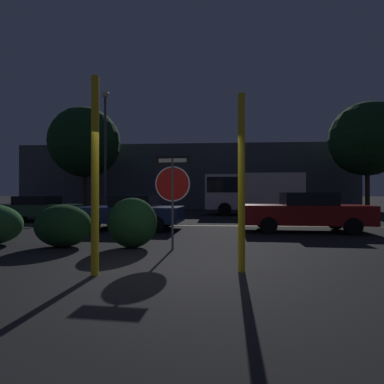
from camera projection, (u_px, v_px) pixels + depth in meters
name	position (u px, v px, depth m)	size (l,w,h in m)	color
ground_plane	(166.00, 272.00, 5.43)	(260.00, 260.00, 0.00)	black
road_center_stripe	(194.00, 226.00, 13.23)	(38.18, 0.12, 0.01)	gold
stop_sign	(173.00, 184.00, 7.61)	(0.90, 0.08, 2.38)	#4C4C51
yellow_pole_left	(95.00, 176.00, 5.23)	(0.13, 0.13, 3.49)	yellow
yellow_pole_right	(242.00, 183.00, 5.47)	(0.13, 0.13, 3.26)	yellow
hedge_bush_1	(63.00, 226.00, 8.00)	(1.54, 1.07, 1.12)	#19421E
hedge_bush_2	(132.00, 223.00, 7.87)	(1.31, 0.95, 1.31)	#19421E
passing_car_1	(36.00, 208.00, 15.36)	(4.48, 2.13, 1.28)	#335B38
passing_car_2	(132.00, 212.00, 11.94)	(4.14, 2.23, 1.34)	navy
passing_car_3	(305.00, 212.00, 11.17)	(4.70, 2.06, 1.46)	maroon
delivery_truck	(250.00, 191.00, 19.81)	(6.26, 2.44, 2.72)	silver
street_lamp	(105.00, 135.00, 19.86)	(0.47, 0.47, 8.27)	#4C4C51
tree_0	(367.00, 139.00, 21.87)	(5.39, 5.39, 8.10)	#422D1E
tree_1	(85.00, 142.00, 23.73)	(5.53, 5.53, 8.24)	#422D1E
building_backdrop	(186.00, 177.00, 29.06)	(31.30, 3.87, 5.97)	#4C4C56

